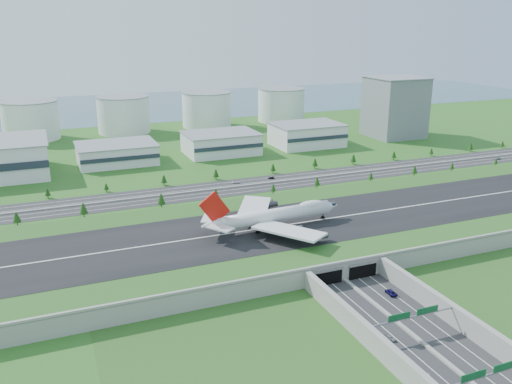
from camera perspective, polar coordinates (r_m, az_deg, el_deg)
name	(u,v)px	position (r m, az deg, el deg)	size (l,w,h in m)	color
ground	(294,239)	(276.71, 3.97, -4.94)	(1200.00, 1200.00, 0.00)	#285B1C
airfield_deck	(294,231)	(275.08, 4.00, -4.16)	(520.00, 100.00, 9.20)	gray
underpass_road	(420,333)	(200.54, 16.89, -13.99)	(38.80, 120.40, 8.00)	#28282B
sign_gantry_near	(413,318)	(201.64, 16.19, -12.58)	(38.70, 0.70, 9.80)	gray
sign_gantry_far	(489,376)	(180.31, 23.29, -17.34)	(38.70, 0.70, 9.80)	gray
north_expressway	(231,188)	(359.27, -2.66, 0.46)	(560.00, 36.00, 0.12)	#28282B
tree_row	(223,183)	(354.10, -3.47, 0.95)	(499.35, 48.55, 8.50)	#3D2819
hangar_mid_a	(117,154)	(433.70, -14.45, 3.94)	(58.00, 42.00, 15.00)	silver
hangar_mid_b	(221,143)	(451.93, -3.73, 5.13)	(58.00, 42.00, 17.00)	silver
hangar_mid_c	(307,135)	(482.31, 5.37, 6.01)	(58.00, 42.00, 19.00)	silver
office_tower	(395,107)	(533.15, 14.39, 8.62)	(46.00, 46.00, 55.00)	slate
fuel_tank_a	(31,121)	(546.20, -22.64, 6.96)	(50.00, 50.00, 35.00)	white
fuel_tank_b	(124,115)	(551.79, -13.76, 7.90)	(50.00, 50.00, 35.00)	white
fuel_tank_c	(207,110)	(570.14, -5.22, 8.63)	(50.00, 50.00, 35.00)	white
fuel_tank_d	(281,105)	(600.09, 2.66, 9.13)	(50.00, 50.00, 35.00)	white
bay_water	(131,106)	(725.77, -13.02, 8.79)	(1200.00, 260.00, 0.06)	#395C6D
boeing_747	(274,216)	(265.77, 1.86, -2.49)	(76.22, 71.88, 23.55)	silver
car_0	(390,338)	(199.93, 13.92, -14.69)	(1.74, 4.33, 1.48)	#A1A2A6
car_1	(428,378)	(184.21, 17.61, -18.17)	(1.39, 3.99, 1.31)	white
car_2	(391,292)	(229.30, 14.01, -10.21)	(2.84, 6.17, 1.71)	#110D44
car_5	(271,178)	(378.98, 1.62, 1.51)	(1.50, 4.30, 1.42)	black
car_6	(498,158)	(473.82, 24.11, 3.26)	(2.60, 5.65, 1.57)	silver
car_7	(235,182)	(367.95, -2.20, 1.01)	(2.06, 5.07, 1.47)	silver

